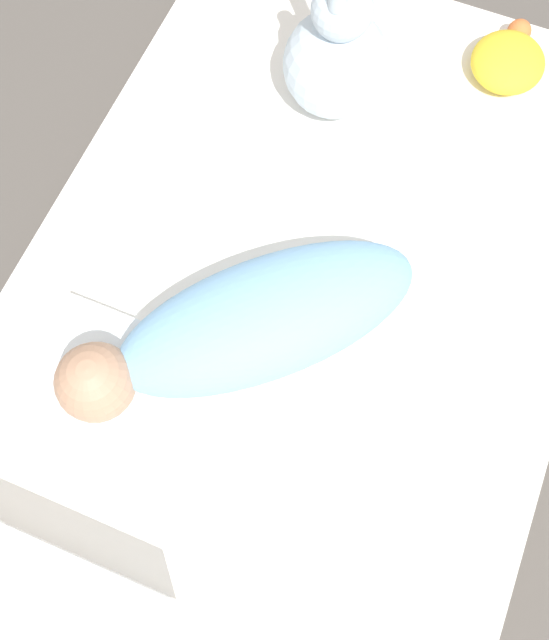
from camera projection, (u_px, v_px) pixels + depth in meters
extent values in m
plane|color=#514C47|center=(280.00, 357.00, 1.35)|extent=(12.00, 12.00, 0.00)
cube|color=white|center=(281.00, 345.00, 1.29)|extent=(1.57, 0.92, 0.13)
cube|color=white|center=(87.00, 378.00, 1.19)|extent=(0.24, 0.18, 0.02)
ellipsoid|color=#7FB7E5|center=(268.00, 317.00, 1.17)|extent=(0.49, 0.49, 0.13)
sphere|color=tan|center=(96.00, 382.00, 1.13)|extent=(0.12, 0.12, 0.12)
sphere|color=silver|center=(336.00, 64.00, 1.32)|extent=(0.19, 0.19, 0.19)
sphere|color=silver|center=(342.00, 9.00, 1.20)|extent=(0.10, 0.10, 0.10)
ellipsoid|color=yellow|center=(508.00, 62.00, 1.40)|extent=(0.15, 0.14, 0.07)
sphere|color=orange|center=(519.00, 31.00, 1.43)|extent=(0.05, 0.05, 0.05)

